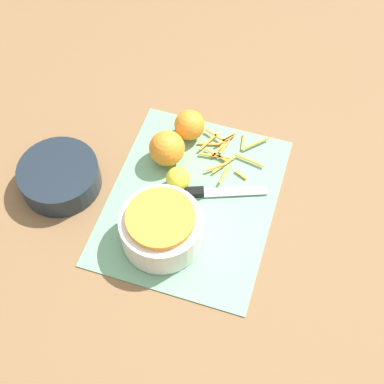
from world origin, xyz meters
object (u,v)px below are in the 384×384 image
(lemon, at_px, (178,179))
(bowl_speckled, at_px, (161,228))
(orange_left, at_px, (190,125))
(bowl_dark, at_px, (60,177))
(orange_right, at_px, (167,148))
(knife, at_px, (195,192))

(lemon, bearing_deg, bowl_speckled, -176.02)
(orange_left, xyz_separation_m, lemon, (-0.15, -0.02, -0.01))
(bowl_dark, bearing_deg, orange_right, -56.78)
(orange_left, relative_size, lemon, 1.34)
(bowl_dark, bearing_deg, bowl_speckled, -103.59)
(bowl_speckled, height_order, orange_left, bowl_speckled)
(orange_left, bearing_deg, bowl_dark, 133.17)
(bowl_speckled, bearing_deg, knife, -15.06)
(orange_left, relative_size, orange_right, 0.88)
(bowl_speckled, height_order, orange_right, bowl_speckled)
(knife, bearing_deg, lemon, 145.73)
(bowl_dark, xyz_separation_m, lemon, (0.07, -0.25, 0.00))
(orange_right, bearing_deg, knife, -128.90)
(bowl_dark, relative_size, orange_right, 2.18)
(bowl_speckled, height_order, knife, bowl_speckled)
(bowl_speckled, relative_size, bowl_dark, 0.96)
(bowl_speckled, relative_size, orange_right, 2.09)
(orange_right, bearing_deg, orange_left, -17.85)
(bowl_speckled, bearing_deg, orange_right, 15.83)
(knife, xyz_separation_m, orange_left, (0.16, 0.06, 0.03))
(bowl_speckled, distance_m, orange_left, 0.28)
(bowl_dark, bearing_deg, knife, -78.12)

